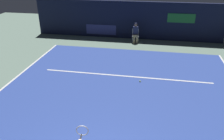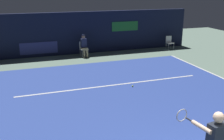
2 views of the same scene
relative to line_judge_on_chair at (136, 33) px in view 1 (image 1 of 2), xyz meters
name	(u,v)px [view 1 (image 1 of 2)]	position (x,y,z in m)	size (l,w,h in m)	color
ground_plane	(119,98)	(0.00, -7.26, -0.69)	(30.05, 30.05, 0.00)	slate
court_surface	(119,98)	(0.00, -7.26, -0.68)	(10.32, 11.37, 0.01)	#2D479E
line_sideline_right	(5,87)	(-5.11, -7.26, -0.67)	(0.10, 11.37, 0.01)	white
line_service	(125,76)	(0.00, -5.26, -0.67)	(8.05, 0.10, 0.01)	white
back_wall	(137,20)	(0.00, 0.95, 0.61)	(14.72, 0.33, 2.60)	#141933
line_judge_on_chair	(136,33)	(0.00, 0.00, 0.00)	(0.49, 0.56, 1.32)	white
tennis_ball	(140,81)	(0.73, -5.72, -0.64)	(0.07, 0.07, 0.07)	#CCE033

